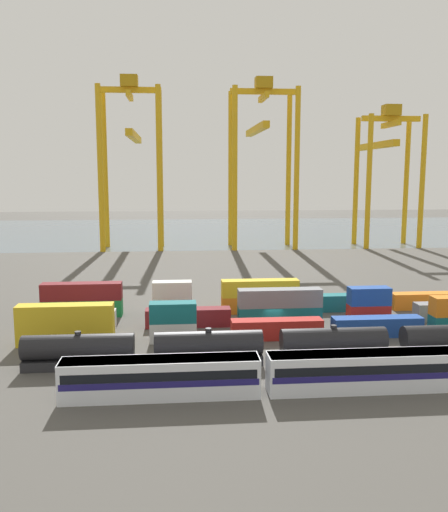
# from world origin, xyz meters

# --- Properties ---
(ground_plane) EXTENTS (420.00, 420.00, 0.00)m
(ground_plane) POSITION_xyz_m (0.00, 40.00, 0.00)
(ground_plane) COLOR #4C4944
(harbour_water) EXTENTS (400.00, 110.00, 0.01)m
(harbour_water) POSITION_xyz_m (0.00, 134.93, 0.00)
(harbour_water) COLOR slate
(harbour_water) RESTS_ON ground_plane
(passenger_train) EXTENTS (39.49, 3.14, 3.90)m
(passenger_train) POSITION_xyz_m (-5.35, -22.48, 2.14)
(passenger_train) COLOR silver
(passenger_train) RESTS_ON ground_plane
(freight_tank_row) EXTENTS (56.06, 2.77, 4.23)m
(freight_tank_row) POSITION_xyz_m (-2.95, -13.51, 1.98)
(freight_tank_row) COLOR #232326
(freight_tank_row) RESTS_ON ground_plane
(shipping_container_0) EXTENTS (12.10, 2.44, 2.60)m
(shipping_container_0) POSITION_xyz_m (-27.96, -4.54, 1.30)
(shipping_container_0) COLOR gold
(shipping_container_0) RESTS_ON ground_plane
(shipping_container_1) EXTENTS (12.10, 2.44, 2.60)m
(shipping_container_1) POSITION_xyz_m (-27.96, -4.54, 3.90)
(shipping_container_1) COLOR gold
(shipping_container_1) RESTS_ON shipping_container_0
(shipping_container_2) EXTENTS (6.04, 2.44, 2.60)m
(shipping_container_2) POSITION_xyz_m (-14.31, -4.54, 1.30)
(shipping_container_2) COLOR silver
(shipping_container_2) RESTS_ON ground_plane
(shipping_container_3) EXTENTS (6.04, 2.44, 2.60)m
(shipping_container_3) POSITION_xyz_m (-14.31, -4.54, 3.90)
(shipping_container_3) COLOR #146066
(shipping_container_3) RESTS_ON shipping_container_2
(shipping_container_4) EXTENTS (12.10, 2.44, 2.60)m
(shipping_container_4) POSITION_xyz_m (-0.66, -4.54, 1.30)
(shipping_container_4) COLOR #AD211C
(shipping_container_4) RESTS_ON ground_plane
(shipping_container_5) EXTENTS (12.10, 2.44, 2.60)m
(shipping_container_5) POSITION_xyz_m (12.99, -4.54, 1.30)
(shipping_container_5) COLOR #1C4299
(shipping_container_5) RESTS_ON ground_plane
(shipping_container_8) EXTENTS (6.04, 2.44, 2.60)m
(shipping_container_8) POSITION_xyz_m (-25.47, 2.43, 1.30)
(shipping_container_8) COLOR silver
(shipping_container_8) RESTS_ON ground_plane
(shipping_container_9) EXTENTS (12.10, 2.44, 2.60)m
(shipping_container_9) POSITION_xyz_m (-12.21, 2.43, 1.30)
(shipping_container_9) COLOR maroon
(shipping_container_9) RESTS_ON ground_plane
(shipping_container_10) EXTENTS (12.10, 2.44, 2.60)m
(shipping_container_10) POSITION_xyz_m (1.05, 2.43, 1.30)
(shipping_container_10) COLOR #146066
(shipping_container_10) RESTS_ON ground_plane
(shipping_container_11) EXTENTS (12.10, 2.44, 2.60)m
(shipping_container_11) POSITION_xyz_m (1.05, 2.43, 3.90)
(shipping_container_11) COLOR slate
(shipping_container_11) RESTS_ON shipping_container_10
(shipping_container_12) EXTENTS (6.04, 2.44, 2.60)m
(shipping_container_12) POSITION_xyz_m (14.32, 2.43, 1.30)
(shipping_container_12) COLOR #AD211C
(shipping_container_12) RESTS_ON ground_plane
(shipping_container_13) EXTENTS (6.04, 2.44, 2.60)m
(shipping_container_13) POSITION_xyz_m (14.32, 2.43, 3.90)
(shipping_container_13) COLOR #1C4299
(shipping_container_13) RESTS_ON shipping_container_12
(shipping_container_16) EXTENTS (12.10, 2.44, 2.60)m
(shipping_container_16) POSITION_xyz_m (-28.23, 9.39, 1.30)
(shipping_container_16) COLOR #197538
(shipping_container_16) RESTS_ON ground_plane
(shipping_container_17) EXTENTS (12.10, 2.44, 2.60)m
(shipping_container_17) POSITION_xyz_m (-28.23, 9.39, 3.90)
(shipping_container_17) COLOR maroon
(shipping_container_17) RESTS_ON shipping_container_16
(shipping_container_18) EXTENTS (6.04, 2.44, 2.60)m
(shipping_container_18) POSITION_xyz_m (-14.49, 9.39, 1.30)
(shipping_container_18) COLOR silver
(shipping_container_18) RESTS_ON ground_plane
(shipping_container_19) EXTENTS (6.04, 2.44, 2.60)m
(shipping_container_19) POSITION_xyz_m (-14.49, 9.39, 3.90)
(shipping_container_19) COLOR silver
(shipping_container_19) RESTS_ON shipping_container_18
(shipping_container_20) EXTENTS (12.10, 2.44, 2.60)m
(shipping_container_20) POSITION_xyz_m (-0.76, 9.39, 1.30)
(shipping_container_20) COLOR orange
(shipping_container_20) RESTS_ON ground_plane
(shipping_container_21) EXTENTS (12.10, 2.44, 2.60)m
(shipping_container_21) POSITION_xyz_m (-0.76, 9.39, 3.90)
(shipping_container_21) COLOR gold
(shipping_container_21) RESTS_ON shipping_container_20
(shipping_container_22) EXTENTS (12.10, 2.44, 2.60)m
(shipping_container_22) POSITION_xyz_m (12.98, 9.39, 1.30)
(shipping_container_22) COLOR #146066
(shipping_container_22) RESTS_ON ground_plane
(shipping_container_23) EXTENTS (12.10, 2.44, 2.60)m
(shipping_container_23) POSITION_xyz_m (26.71, 9.39, 1.30)
(shipping_container_23) COLOR orange
(shipping_container_23) RESTS_ON ground_plane
(gantry_crane_west) EXTENTS (17.75, 40.03, 48.95)m
(gantry_crane_west) POSITION_xyz_m (-26.30, 89.12, 29.18)
(gantry_crane_west) COLOR gold
(gantry_crane_west) RESTS_ON ground_plane
(gantry_crane_central) EXTENTS (19.28, 38.10, 48.98)m
(gantry_crane_central) POSITION_xyz_m (11.69, 88.72, 29.74)
(gantry_crane_central) COLOR gold
(gantry_crane_central) RESTS_ON ground_plane
(gantry_crane_east) EXTENTS (17.59, 35.07, 41.75)m
(gantry_crane_east) POSITION_xyz_m (49.69, 88.53, 25.66)
(gantry_crane_east) COLOR gold
(gantry_crane_east) RESTS_ON ground_plane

